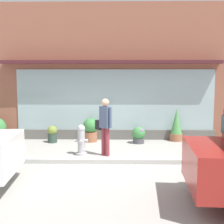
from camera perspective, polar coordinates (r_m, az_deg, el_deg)
name	(u,v)px	position (r m, az deg, el deg)	size (l,w,h in m)	color
ground_plane	(109,161)	(8.74, -0.61, -8.88)	(60.00, 60.00, 0.00)	#9E9B93
curb_strip	(108,161)	(8.54, -0.65, -8.85)	(14.00, 0.24, 0.12)	#B2B2AD
storefront	(111,73)	(11.61, -0.14, 7.02)	(14.00, 0.81, 4.94)	#935642
fire_hydrant	(81,140)	(9.37, -5.61, -5.06)	(0.40, 0.36, 0.90)	#B2B2B7
pedestrian_with_handbag	(105,123)	(9.14, -1.30, -1.93)	(0.51, 0.52, 1.67)	#8E333D
potted_plant_window_right	(91,129)	(11.17, -3.89, -3.14)	(0.53, 0.53, 0.84)	#9E6042
potted_plant_by_entrance	(176,125)	(11.47, 11.60, -2.41)	(0.45, 0.45, 1.16)	#9E6042
potted_plant_low_front	(139,135)	(10.93, 4.86, -4.16)	(0.46, 0.46, 0.58)	#4C4C51
potted_plant_trailing_edge	(52,134)	(11.21, -10.78, -3.93)	(0.34, 0.34, 0.59)	#33473D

